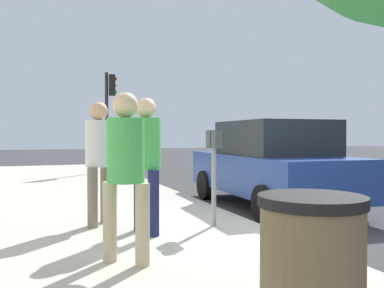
{
  "coord_description": "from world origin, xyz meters",
  "views": [
    {
      "loc": [
        -5.38,
        3.16,
        1.49
      ],
      "look_at": [
        0.89,
        0.79,
        1.34
      ],
      "focal_mm": 38.9,
      "sensor_mm": 36.0,
      "label": 1
    }
  ],
  "objects": [
    {
      "name": "ground_plane",
      "position": [
        0.0,
        0.0,
        0.0
      ],
      "size": [
        80.0,
        80.0,
        0.0
      ],
      "primitive_type": "plane",
      "color": "#38383A",
      "rests_on": "ground"
    },
    {
      "name": "traffic_signal",
      "position": [
        9.78,
        0.64,
        2.58
      ],
      "size": [
        0.24,
        0.44,
        3.6
      ],
      "color": "black",
      "rests_on": "sidewalk_slab"
    },
    {
      "name": "parked_sedan_near",
      "position": [
        1.98,
        -1.35,
        0.89
      ],
      "size": [
        4.47,
        2.1,
        1.77
      ],
      "color": "navy",
      "rests_on": "ground_plane"
    },
    {
      "name": "parking_officer",
      "position": [
        0.88,
        2.28,
        1.24
      ],
      "size": [
        0.47,
        0.4,
        1.83
      ],
      "rotation": [
        0.0,
        0.0,
        -2.19
      ],
      "color": "#726656",
      "rests_on": "sidewalk_slab"
    },
    {
      "name": "pedestrian_bystander",
      "position": [
        -1.11,
        2.29,
        1.2
      ],
      "size": [
        0.41,
        0.44,
        1.78
      ],
      "rotation": [
        0.0,
        0.0,
        -0.73
      ],
      "color": "tan",
      "rests_on": "sidewalk_slab"
    },
    {
      "name": "pedestrian_at_meter",
      "position": [
        0.12,
        1.76,
        1.25
      ],
      "size": [
        0.54,
        0.4,
        1.84
      ],
      "rotation": [
        0.0,
        0.0,
        -1.31
      ],
      "color": "#191E4C",
      "rests_on": "sidewalk_slab"
    },
    {
      "name": "parking_meter",
      "position": [
        0.21,
        0.71,
        1.17
      ],
      "size": [
        0.36,
        0.12,
        1.41
      ],
      "color": "gray",
      "rests_on": "sidewalk_slab"
    },
    {
      "name": "sidewalk_slab",
      "position": [
        0.0,
        3.0,
        0.07
      ],
      "size": [
        28.0,
        6.0,
        0.15
      ],
      "primitive_type": "cube",
      "color": "#B7B2A8",
      "rests_on": "ground_plane"
    },
    {
      "name": "trash_bin",
      "position": [
        -3.5,
        1.75,
        0.66
      ],
      "size": [
        0.59,
        0.59,
        1.01
      ],
      "color": "brown",
      "rests_on": "sidewalk_slab"
    }
  ]
}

